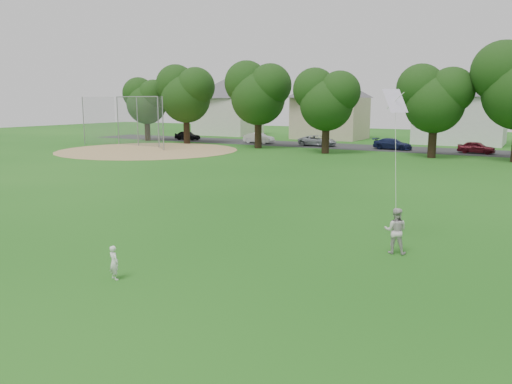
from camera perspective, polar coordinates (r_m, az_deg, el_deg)
The scene contains 9 objects.
ground at distance 14.00m, azimuth -9.18°, elevation -10.08°, with size 160.00×160.00×0.00m, color #164F12.
street at distance 53.03m, azimuth 20.66°, elevation 4.41°, with size 90.00×7.00×0.01m, color #2D2D30.
dirt_infield at distance 51.55m, azimuth -12.21°, elevation 4.69°, with size 18.00×18.00×0.02m, color #9E7F51.
toddler at distance 14.38m, azimuth -15.93°, elevation -7.77°, with size 0.35×0.23×0.96m, color white.
older_boy at distance 16.69m, azimuth 15.65°, elevation -4.29°, with size 0.73×0.57×1.50m, color beige.
kite at distance 16.74m, azimuth 15.67°, elevation 3.51°, with size 0.92×1.02×4.23m.
baseball_backstop at distance 56.57m, azimuth -13.83°, elevation 7.82°, with size 12.22×3.04×5.36m.
parked_cars at distance 52.37m, azimuth 18.28°, elevation 5.14°, with size 56.46×2.67×1.26m.
house_row at distance 62.60m, azimuth 23.21°, elevation 9.45°, with size 77.06×13.94×9.77m.
Camera 1 is at (8.34, -10.15, 4.84)m, focal length 35.00 mm.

